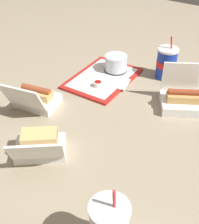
# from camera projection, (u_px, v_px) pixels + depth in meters

# --- Properties ---
(ground_plane) EXTENTS (3.20, 3.20, 0.00)m
(ground_plane) POSITION_uv_depth(u_px,v_px,m) (111.00, 119.00, 1.28)
(ground_plane) COLOR gray
(food_tray) EXTENTS (0.37, 0.26, 0.01)m
(food_tray) POSITION_uv_depth(u_px,v_px,m) (103.00, 78.00, 1.53)
(food_tray) COLOR red
(food_tray) RESTS_ON ground_plane
(cake_container) EXTENTS (0.11, 0.11, 0.08)m
(cake_container) POSITION_uv_depth(u_px,v_px,m) (116.00, 64.00, 1.55)
(cake_container) COLOR black
(cake_container) RESTS_ON food_tray
(ketchup_cup) EXTENTS (0.04, 0.04, 0.02)m
(ketchup_cup) POSITION_uv_depth(u_px,v_px,m) (98.00, 84.00, 1.45)
(ketchup_cup) COLOR white
(ketchup_cup) RESTS_ON food_tray
(napkin_stack) EXTENTS (0.12, 0.12, 0.00)m
(napkin_stack) POSITION_uv_depth(u_px,v_px,m) (118.00, 83.00, 1.48)
(napkin_stack) COLOR white
(napkin_stack) RESTS_ON food_tray
(plastic_fork) EXTENTS (0.11, 0.04, 0.00)m
(plastic_fork) POSITION_uv_depth(u_px,v_px,m) (90.00, 74.00, 1.54)
(plastic_fork) COLOR white
(plastic_fork) RESTS_ON food_tray
(clamshell_sandwich_center) EXTENTS (0.25, 0.25, 0.15)m
(clamshell_sandwich_center) POSITION_uv_depth(u_px,v_px,m) (40.00, 146.00, 1.09)
(clamshell_sandwich_center) COLOR white
(clamshell_sandwich_center) RESTS_ON ground_plane
(clamshell_hotdog_back) EXTENTS (0.22, 0.23, 0.18)m
(clamshell_hotdog_back) POSITION_uv_depth(u_px,v_px,m) (182.00, 99.00, 1.32)
(clamshell_hotdog_back) COLOR white
(clamshell_hotdog_back) RESTS_ON ground_plane
(clamshell_hotdog_right) EXTENTS (0.23, 0.21, 0.16)m
(clamshell_hotdog_right) POSITION_uv_depth(u_px,v_px,m) (35.00, 98.00, 1.33)
(clamshell_hotdog_right) COLOR white
(clamshell_hotdog_right) RESTS_ON ground_plane
(soda_cup_corner) EXTENTS (0.10, 0.10, 0.21)m
(soda_cup_corner) POSITION_uv_depth(u_px,v_px,m) (166.00, 63.00, 1.50)
(soda_cup_corner) COLOR #1938B7
(soda_cup_corner) RESTS_ON ground_plane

